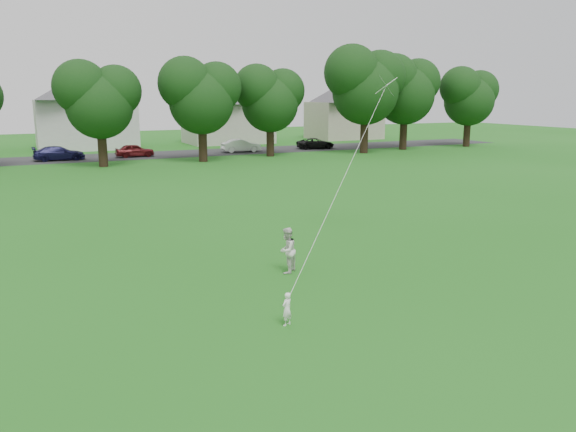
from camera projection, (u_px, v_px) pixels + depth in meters
name	position (u px, v px, depth m)	size (l,w,h in m)	color
ground	(316.00, 318.00, 14.45)	(160.00, 160.00, 0.00)	#1C6116
street	(100.00, 157.00, 51.53)	(90.00, 7.00, 0.01)	#2D2D30
toddler	(287.00, 309.00, 13.94)	(0.31, 0.21, 0.86)	white
older_boy	(287.00, 250.00, 18.03)	(0.73, 0.57, 1.49)	silver
kite	(347.00, 170.00, 17.73)	(4.17, 3.81, 11.15)	silver
tree_row	(191.00, 90.00, 47.70)	(80.20, 9.00, 10.62)	black
parked_cars	(50.00, 154.00, 48.73)	(56.84, 2.34, 1.29)	black
house_row	(69.00, 103.00, 58.70)	(75.98, 14.21, 10.04)	silver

